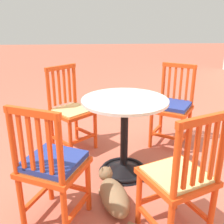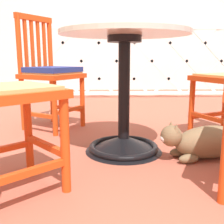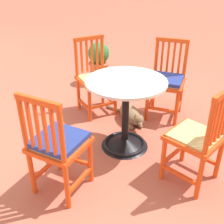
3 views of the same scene
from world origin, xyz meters
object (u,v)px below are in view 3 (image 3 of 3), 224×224
(orange_chair_near_fence, at_px, (166,81))
(terracotta_planter, at_px, (99,62))
(cafe_table, at_px, (125,122))
(orange_chair_facing_out, at_px, (58,145))
(orange_chair_by_planter, at_px, (198,138))
(tabby_cat, at_px, (131,115))
(orange_chair_at_corner, at_px, (95,79))

(orange_chair_near_fence, height_order, terracotta_planter, orange_chair_near_fence)
(orange_chair_near_fence, distance_m, terracotta_planter, 1.34)
(cafe_table, height_order, orange_chair_facing_out, orange_chair_facing_out)
(orange_chair_by_planter, height_order, terracotta_planter, orange_chair_by_planter)
(orange_chair_by_planter, height_order, tabby_cat, orange_chair_by_planter)
(cafe_table, relative_size, orange_chair_facing_out, 0.83)
(orange_chair_at_corner, distance_m, tabby_cat, 0.62)
(orange_chair_by_planter, distance_m, orange_chair_at_corner, 1.55)
(tabby_cat, bearing_deg, orange_chair_facing_out, 143.92)
(orange_chair_facing_out, relative_size, terracotta_planter, 1.47)
(cafe_table, xyz_separation_m, orange_chair_by_planter, (-0.55, -0.52, 0.15))
(orange_chair_by_planter, xyz_separation_m, orange_chair_at_corner, (1.33, 0.78, 0.00))
(tabby_cat, bearing_deg, orange_chair_by_planter, -159.18)
(orange_chair_by_planter, bearing_deg, tabby_cat, 20.82)
(tabby_cat, bearing_deg, cafe_table, 163.51)
(orange_chair_at_corner, distance_m, terracotta_planter, 0.95)
(orange_chair_at_corner, bearing_deg, orange_chair_by_planter, -149.58)
(tabby_cat, distance_m, terracotta_planter, 1.32)
(cafe_table, bearing_deg, orange_chair_facing_out, 132.66)
(cafe_table, relative_size, tabby_cat, 1.12)
(orange_chair_near_fence, height_order, orange_chair_at_corner, same)
(orange_chair_at_corner, bearing_deg, orange_chair_facing_out, 165.75)
(cafe_table, distance_m, orange_chair_by_planter, 0.77)
(orange_chair_near_fence, xyz_separation_m, terracotta_planter, (1.12, 0.74, -0.12))
(orange_chair_by_planter, distance_m, orange_chair_near_fence, 1.15)
(orange_chair_at_corner, xyz_separation_m, orange_chair_facing_out, (-1.34, 0.34, 0.01))
(cafe_table, distance_m, orange_chair_at_corner, 0.84)
(orange_chair_facing_out, xyz_separation_m, terracotta_planter, (2.27, -0.43, -0.12))
(orange_chair_near_fence, bearing_deg, orange_chair_by_planter, 177.90)
(cafe_table, height_order, orange_chair_near_fence, orange_chair_near_fence)
(orange_chair_near_fence, height_order, orange_chair_facing_out, same)
(orange_chair_at_corner, xyz_separation_m, terracotta_planter, (0.94, -0.09, -0.11))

